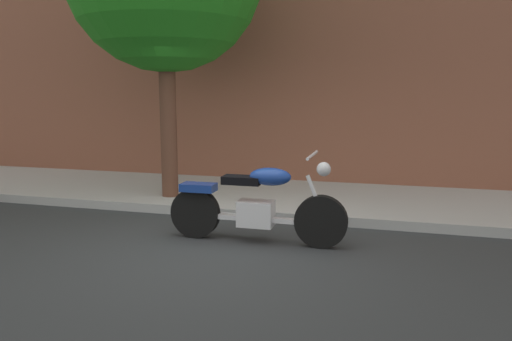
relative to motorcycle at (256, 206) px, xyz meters
name	(u,v)px	position (x,y,z in m)	size (l,w,h in m)	color
ground_plane	(212,250)	(-0.42, -0.44, -0.46)	(60.00, 60.00, 0.00)	#303335
sidewalk	(269,197)	(-0.42, 2.33, -0.39)	(18.72, 2.66, 0.14)	#AEAEAE
motorcycle	(256,206)	(0.00, 0.00, 0.00)	(2.26, 0.70, 1.14)	black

